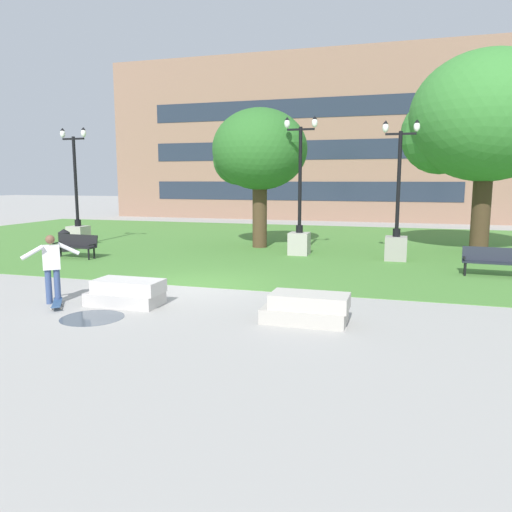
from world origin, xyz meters
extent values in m
plane|color=#A3A09B|center=(0.00, 0.00, 0.00)|extent=(140.00, 140.00, 0.00)
cube|color=#4C8438|center=(0.00, 10.00, 0.01)|extent=(40.00, 20.00, 0.02)
cube|color=#BCB7B2|center=(-0.87, -2.43, 0.16)|extent=(1.80, 0.90, 0.32)
cube|color=beige|center=(-0.75, -2.43, 0.48)|extent=(1.66, 0.83, 0.32)
cube|color=#B2ADA3|center=(3.64, -2.65, 0.16)|extent=(1.80, 0.90, 0.32)
cube|color=#BBB6AB|center=(3.75, -2.65, 0.48)|extent=(1.66, 0.83, 0.32)
cylinder|color=#384C7A|center=(-2.57, -2.73, 0.43)|extent=(0.15, 0.15, 0.86)
cylinder|color=#384C7A|center=(-2.73, -2.85, 0.43)|extent=(0.15, 0.15, 0.86)
cube|color=white|center=(-2.65, -2.79, 1.16)|extent=(0.46, 0.44, 0.60)
cylinder|color=white|center=(-2.45, -2.38, 1.33)|extent=(0.48, 0.41, 0.36)
cylinder|color=white|center=(-2.85, -3.19, 1.33)|extent=(0.48, 0.41, 0.36)
sphere|color=brown|center=(-2.65, -2.79, 1.60)|extent=(0.22, 0.22, 0.22)
cube|color=#2D4C75|center=(-2.32, -3.10, 0.09)|extent=(0.62, 0.77, 0.02)
cube|color=#2D4C75|center=(-2.06, -3.47, 0.11)|extent=(0.23, 0.21, 0.06)
cube|color=#2D4C75|center=(-2.57, -2.73, 0.11)|extent=(0.23, 0.21, 0.06)
cylinder|color=silver|center=(-2.10, -3.22, 0.03)|extent=(0.06, 0.06, 0.06)
cylinder|color=silver|center=(-2.28, -3.35, 0.03)|extent=(0.06, 0.06, 0.06)
cylinder|color=silver|center=(-2.35, -2.86, 0.03)|extent=(0.06, 0.06, 0.06)
cylinder|color=silver|center=(-2.53, -2.99, 0.03)|extent=(0.06, 0.06, 0.06)
cylinder|color=#47515B|center=(-0.95, -3.65, 0.00)|extent=(1.40, 1.40, 0.01)
cube|color=#1E232D|center=(8.33, 4.02, 0.46)|extent=(1.82, 0.55, 0.05)
cube|color=#1E232D|center=(8.34, 4.27, 0.69)|extent=(1.80, 0.23, 0.46)
cube|color=black|center=(7.49, 4.07, 0.58)|extent=(0.08, 0.40, 0.04)
cylinder|color=black|center=(7.52, 3.91, 0.23)|extent=(0.07, 0.07, 0.41)
cylinder|color=black|center=(7.54, 4.23, 0.23)|extent=(0.07, 0.07, 0.41)
cube|color=black|center=(-6.64, 3.42, 0.46)|extent=(1.82, 0.54, 0.05)
cube|color=black|center=(-6.63, 3.67, 0.69)|extent=(1.80, 0.23, 0.46)
cube|color=black|center=(-7.48, 3.47, 0.58)|extent=(0.08, 0.40, 0.04)
cube|color=black|center=(-5.81, 3.37, 0.58)|extent=(0.08, 0.40, 0.04)
cylinder|color=black|center=(-7.45, 3.30, 0.23)|extent=(0.07, 0.07, 0.41)
cylinder|color=black|center=(-5.86, 3.21, 0.23)|extent=(0.07, 0.07, 0.41)
cylinder|color=black|center=(-7.43, 3.62, 0.23)|extent=(0.07, 0.07, 0.41)
cylinder|color=black|center=(-5.84, 3.53, 0.23)|extent=(0.07, 0.07, 0.41)
cube|color=#ADA89E|center=(-8.85, 6.73, 0.47)|extent=(0.80, 0.80, 0.90)
cylinder|color=black|center=(-8.85, 6.73, 1.07)|extent=(0.28, 0.28, 0.30)
cylinder|color=black|center=(-8.85, 6.73, 2.94)|extent=(0.14, 0.14, 4.04)
cube|color=black|center=(-8.85, 6.73, 4.86)|extent=(1.10, 0.08, 0.08)
ellipsoid|color=white|center=(-9.40, 6.73, 5.10)|extent=(0.22, 0.22, 0.36)
cone|color=black|center=(-9.40, 6.73, 5.30)|extent=(0.20, 0.20, 0.13)
ellipsoid|color=white|center=(-8.30, 6.73, 5.10)|extent=(0.22, 0.22, 0.36)
cone|color=black|center=(-8.30, 6.73, 5.30)|extent=(0.20, 0.20, 0.13)
cube|color=#ADA89E|center=(1.54, 6.84, 0.47)|extent=(0.80, 0.80, 0.90)
cylinder|color=black|center=(1.54, 6.84, 1.07)|extent=(0.28, 0.28, 0.30)
cylinder|color=black|center=(1.54, 6.84, 3.01)|extent=(0.14, 0.14, 4.17)
cube|color=black|center=(1.54, 6.84, 4.99)|extent=(1.10, 0.08, 0.08)
ellipsoid|color=white|center=(0.99, 6.84, 5.23)|extent=(0.22, 0.22, 0.36)
cone|color=black|center=(0.99, 6.84, 5.43)|extent=(0.20, 0.20, 0.13)
ellipsoid|color=white|center=(2.09, 6.84, 5.23)|extent=(0.22, 0.22, 0.36)
cone|color=black|center=(2.09, 6.84, 5.43)|extent=(0.20, 0.20, 0.13)
cube|color=gray|center=(5.33, 6.50, 0.47)|extent=(0.80, 0.80, 0.90)
cylinder|color=black|center=(5.33, 6.50, 1.07)|extent=(0.28, 0.28, 0.30)
cylinder|color=black|center=(5.33, 6.50, 2.86)|extent=(0.14, 0.14, 3.88)
cube|color=black|center=(5.33, 6.50, 4.70)|extent=(1.10, 0.08, 0.08)
ellipsoid|color=white|center=(4.78, 6.50, 4.94)|extent=(0.22, 0.22, 0.36)
cone|color=black|center=(4.78, 6.50, 5.13)|extent=(0.20, 0.20, 0.13)
ellipsoid|color=white|center=(5.88, 6.50, 4.94)|extent=(0.22, 0.22, 0.36)
cone|color=black|center=(5.88, 6.50, 5.13)|extent=(0.20, 0.20, 0.13)
cylinder|color=#4C3823|center=(-0.65, 8.59, 1.62)|extent=(0.65, 0.65, 3.20)
ellipsoid|color=#2D6B28|center=(-0.65, 8.59, 4.37)|extent=(4.18, 4.18, 3.56)
sphere|color=#2D6B28|center=(-1.80, 9.01, 3.95)|extent=(2.30, 2.30, 2.30)
sphere|color=#2D6B28|center=(0.40, 8.17, 4.58)|extent=(2.09, 2.09, 2.09)
cylinder|color=#42301E|center=(8.60, 9.42, 1.95)|extent=(0.74, 0.74, 3.85)
ellipsoid|color=#387F33|center=(8.60, 9.42, 5.54)|extent=(6.08, 6.08, 5.17)
sphere|color=#387F33|center=(6.92, 10.03, 4.94)|extent=(3.34, 3.34, 3.34)
cylinder|color=black|center=(-8.24, 4.92, 0.42)|extent=(0.48, 0.48, 0.80)
cone|color=black|center=(-8.24, 4.92, 0.90)|extent=(0.49, 0.49, 0.16)
cube|color=#8E6B56|center=(-2.11, 24.50, 6.17)|extent=(30.79, 1.00, 12.35)
cube|color=#232D3D|center=(-2.11, 23.98, 2.20)|extent=(23.09, 0.03, 1.40)
cube|color=#232D3D|center=(-2.11, 23.98, 5.20)|extent=(23.09, 0.03, 1.40)
cube|color=#232D3D|center=(-2.11, 23.98, 8.20)|extent=(23.09, 0.03, 1.40)
camera|label=1|loc=(5.63, -12.90, 3.04)|focal=35.00mm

